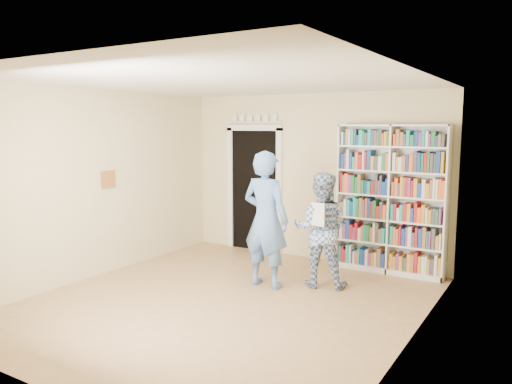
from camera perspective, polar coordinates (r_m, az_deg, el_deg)
floor at (r=6.37m, az=-3.53°, el=-12.46°), size 5.00×5.00×0.00m
ceiling at (r=6.01m, az=-3.74°, el=12.51°), size 5.00×5.00×0.00m
wall_back at (r=8.20m, az=6.45°, el=1.70°), size 4.50×0.00×4.50m
wall_left at (r=7.56m, az=-17.75°, el=0.89°), size 0.00×5.00×5.00m
wall_right at (r=5.11m, az=17.52°, el=-2.13°), size 0.00×5.00×5.00m
bookshelf at (r=7.61m, az=15.17°, el=-0.77°), size 1.60×0.30×2.20m
doorway at (r=8.72m, az=-0.19°, el=0.96°), size 1.10×0.08×2.43m
wall_art at (r=7.67m, az=-16.54°, el=1.41°), size 0.03×0.25×0.25m
man_blue at (r=6.74m, az=1.12°, el=-3.15°), size 0.69×0.47×1.85m
man_plaid at (r=6.84m, az=7.42°, el=-4.29°), size 0.90×0.79×1.57m
paper_sheet at (r=6.53m, az=7.04°, el=-2.56°), size 0.21×0.06×0.31m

